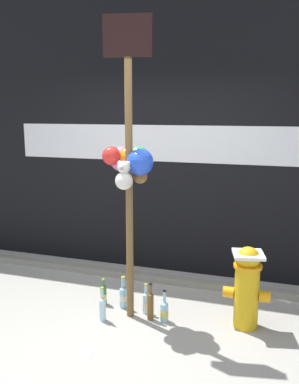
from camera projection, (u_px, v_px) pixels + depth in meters
The scene contains 13 objects.
ground_plane at pixel (107, 336), 3.84m from camera, with size 14.00×14.00×0.00m, color #9E9B93.
building_wall at pixel (163, 124), 5.18m from camera, with size 10.00×0.21×3.75m.
curb_strip at pixel (151, 277), 5.08m from camera, with size 8.00×0.12×0.08m, color gray.
memorial_post at pixel (130, 149), 3.94m from camera, with size 0.52×0.48×2.88m.
fire_hydrant at pixel (247, 286), 3.93m from camera, with size 0.44×0.33×0.80m.
bottle_0 at pixel (103, 294), 4.45m from camera, with size 0.07×0.07×0.29m.
bottle_1 at pixel (103, 308), 4.10m from camera, with size 0.07×0.07×0.35m.
bottle_2 at pixel (164, 311), 4.08m from camera, with size 0.08×0.08×0.33m.
bottle_3 at pixel (123, 296), 4.37m from camera, with size 0.08×0.08×0.34m.
bottle_4 at pixel (146, 302), 4.25m from camera, with size 0.07×0.07×0.32m.
bottle_5 at pixel (151, 305), 4.11m from camera, with size 0.06×0.06×0.38m.
litter_0 at pixel (87, 354), 3.55m from camera, with size 0.11×0.09×0.01m, color silver.
litter_1 at pixel (284, 300), 4.55m from camera, with size 0.15×0.05×0.01m, color silver.
Camera 1 is at (1.46, -3.22, 2.05)m, focal length 38.95 mm.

